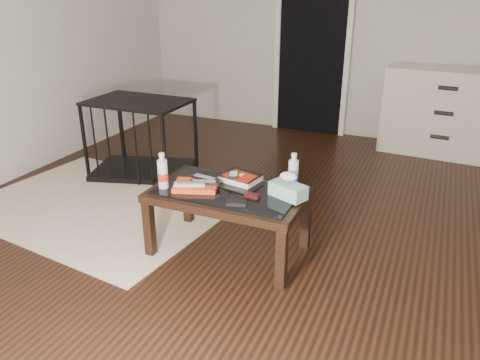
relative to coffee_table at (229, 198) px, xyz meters
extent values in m
plane|color=black|center=(0.12, 0.50, -0.40)|extent=(5.00, 5.00, 0.00)
plane|color=beige|center=(0.12, 3.00, 0.95)|extent=(5.00, 0.00, 5.00)
cube|color=black|center=(-0.28, 2.97, 0.60)|extent=(0.80, 0.05, 2.00)
cube|color=silver|center=(-0.70, 2.94, 0.60)|extent=(0.06, 0.04, 2.04)
cube|color=silver|center=(0.14, 2.94, 0.60)|extent=(0.06, 0.04, 2.04)
cube|color=black|center=(-0.46, -0.26, -0.20)|extent=(0.06, 0.06, 0.40)
cube|color=black|center=(0.46, -0.26, -0.20)|extent=(0.06, 0.06, 0.40)
cube|color=black|center=(-0.46, 0.26, -0.20)|extent=(0.06, 0.06, 0.40)
cube|color=black|center=(0.46, 0.26, -0.20)|extent=(0.06, 0.06, 0.40)
cube|color=black|center=(0.00, 0.00, 0.03)|extent=(1.00, 0.60, 0.05)
cube|color=black|center=(0.00, 0.00, 0.06)|extent=(0.90, 0.50, 0.01)
cube|color=beige|center=(-1.27, 0.21, -0.39)|extent=(2.17, 1.73, 0.01)
cube|color=beige|center=(1.23, 2.73, 0.05)|extent=(1.23, 0.58, 0.90)
cylinder|color=black|center=(1.23, 2.47, -0.15)|extent=(0.18, 0.05, 0.04)
cylinder|color=black|center=(1.23, 2.47, 0.10)|extent=(0.18, 0.05, 0.04)
cylinder|color=black|center=(1.23, 2.47, 0.35)|extent=(0.18, 0.05, 0.04)
cube|color=black|center=(-1.35, 0.96, -0.37)|extent=(1.04, 0.83, 0.06)
cube|color=black|center=(-1.35, 0.96, 0.30)|extent=(1.04, 0.83, 0.02)
cube|color=black|center=(-1.78, 0.68, -0.05)|extent=(0.03, 0.03, 0.70)
cube|color=black|center=(-0.92, 0.68, -0.05)|extent=(0.03, 0.03, 0.70)
cube|color=black|center=(-1.78, 1.24, -0.05)|extent=(0.03, 0.03, 0.70)
cube|color=black|center=(-0.92, 1.24, -0.05)|extent=(0.03, 0.03, 0.70)
cube|color=#EA3E16|center=(-0.21, -0.06, 0.08)|extent=(0.33, 0.29, 0.03)
cube|color=#B1B2B6|center=(-0.23, -0.11, 0.11)|extent=(0.20, 0.13, 0.02)
cube|color=black|center=(-0.15, -0.04, 0.11)|extent=(0.21, 0.11, 0.02)
cube|color=black|center=(-0.18, 0.02, 0.11)|extent=(0.21, 0.08, 0.02)
cube|color=black|center=(0.02, 0.16, 0.09)|extent=(0.28, 0.24, 0.05)
cube|color=#B0200B|center=(0.02, 0.14, 0.11)|extent=(0.22, 0.19, 0.01)
cube|color=black|center=(-0.01, 0.11, 0.12)|extent=(0.10, 0.12, 0.02)
cube|color=black|center=(0.19, -0.05, 0.08)|extent=(0.09, 0.06, 0.02)
cube|color=black|center=(0.14, -0.18, 0.07)|extent=(0.13, 0.10, 0.02)
cylinder|color=silver|center=(-0.40, -0.14, 0.18)|extent=(0.07, 0.07, 0.24)
cylinder|color=silver|center=(0.37, 0.19, 0.18)|extent=(0.07, 0.07, 0.24)
cube|color=teal|center=(0.39, 0.04, 0.11)|extent=(0.26, 0.20, 0.09)
camera|label=1|loc=(1.17, -2.52, 1.30)|focal=35.00mm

